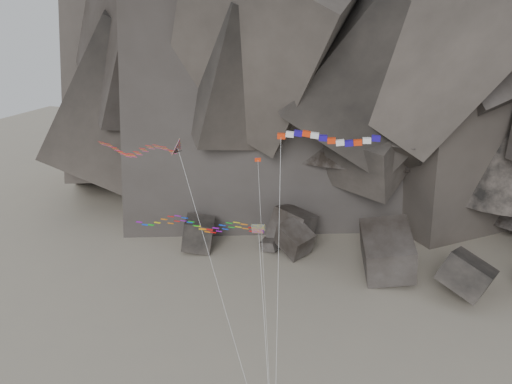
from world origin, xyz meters
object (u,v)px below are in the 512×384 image
(banner_kite, at_px, (327,141))
(parafoil_kite, at_px, (192,223))
(pennant_kite, at_px, (262,239))
(delta_kite, at_px, (133,149))

(banner_kite, bearing_deg, parafoil_kite, -169.36)
(pennant_kite, bearing_deg, delta_kite, 141.73)
(delta_kite, xyz_separation_m, parafoil_kite, (8.49, -5.19, -4.63))
(banner_kite, height_order, pennant_kite, banner_kite)
(parafoil_kite, xyz_separation_m, pennant_kite, (6.02, 1.11, -1.08))
(delta_kite, bearing_deg, parafoil_kite, -27.59)
(delta_kite, xyz_separation_m, pennant_kite, (14.51, -4.08, -5.71))
(banner_kite, height_order, parafoil_kite, banner_kite)
(delta_kite, distance_m, pennant_kite, 16.12)
(delta_kite, height_order, banner_kite, banner_kite)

